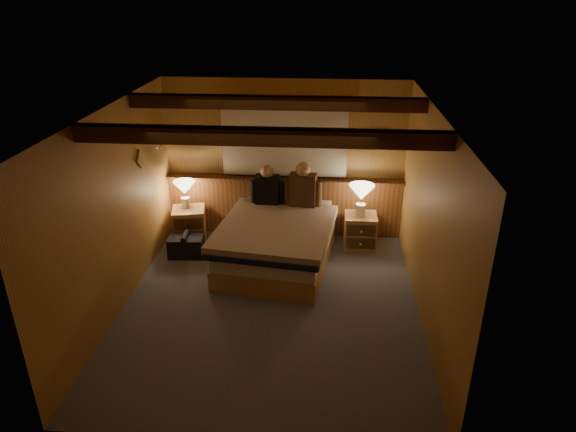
# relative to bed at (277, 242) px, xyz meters

# --- Properties ---
(floor) EXTENTS (4.20, 4.20, 0.00)m
(floor) POSITION_rel_bed_xyz_m (0.02, -1.03, -0.34)
(floor) COLOR #4C505B
(floor) RESTS_ON ground
(ceiling) EXTENTS (4.20, 4.20, 0.00)m
(ceiling) POSITION_rel_bed_xyz_m (0.02, -1.03, 2.06)
(ceiling) COLOR #C8884B
(ceiling) RESTS_ON wall_back
(wall_back) EXTENTS (3.60, 0.00, 3.60)m
(wall_back) POSITION_rel_bed_xyz_m (0.02, 1.07, 0.86)
(wall_back) COLOR #B48C40
(wall_back) RESTS_ON floor
(wall_left) EXTENTS (0.00, 4.20, 4.20)m
(wall_left) POSITION_rel_bed_xyz_m (-1.78, -1.03, 0.86)
(wall_left) COLOR #B48C40
(wall_left) RESTS_ON floor
(wall_right) EXTENTS (0.00, 4.20, 4.20)m
(wall_right) POSITION_rel_bed_xyz_m (1.82, -1.03, 0.86)
(wall_right) COLOR #B48C40
(wall_right) RESTS_ON floor
(wall_front) EXTENTS (3.60, 0.00, 3.60)m
(wall_front) POSITION_rel_bed_xyz_m (0.02, -3.13, 0.86)
(wall_front) COLOR #B48C40
(wall_front) RESTS_ON floor
(wainscot) EXTENTS (3.60, 0.23, 0.94)m
(wainscot) POSITION_rel_bed_xyz_m (0.02, 1.00, 0.15)
(wainscot) COLOR brown
(wainscot) RESTS_ON wall_back
(curtain_window) EXTENTS (2.18, 0.09, 1.11)m
(curtain_window) POSITION_rel_bed_xyz_m (0.02, 1.00, 1.18)
(curtain_window) COLOR #492B12
(curtain_window) RESTS_ON wall_back
(ceiling_beams) EXTENTS (3.60, 1.65, 0.16)m
(ceiling_beams) POSITION_rel_bed_xyz_m (0.02, -0.88, 1.97)
(ceiling_beams) COLOR #492B12
(ceiling_beams) RESTS_ON ceiling
(coat_rail) EXTENTS (0.05, 0.55, 0.24)m
(coat_rail) POSITION_rel_bed_xyz_m (-1.70, 0.54, 1.33)
(coat_rail) COLOR white
(coat_rail) RESTS_ON wall_left
(framed_print) EXTENTS (0.30, 0.04, 0.25)m
(framed_print) POSITION_rel_bed_xyz_m (1.37, 1.04, 1.21)
(framed_print) COLOR #A28651
(framed_print) RESTS_ON wall_back
(bed) EXTENTS (1.70, 2.08, 0.65)m
(bed) POSITION_rel_bed_xyz_m (0.00, 0.00, 0.00)
(bed) COLOR tan
(bed) RESTS_ON floor
(nightstand_left) EXTENTS (0.56, 0.52, 0.52)m
(nightstand_left) POSITION_rel_bed_xyz_m (-1.41, 0.62, -0.08)
(nightstand_left) COLOR tan
(nightstand_left) RESTS_ON floor
(nightstand_right) EXTENTS (0.47, 0.43, 0.51)m
(nightstand_right) POSITION_rel_bed_xyz_m (1.18, 0.62, -0.08)
(nightstand_right) COLOR tan
(nightstand_right) RESTS_ON floor
(lamp_left) EXTENTS (0.33, 0.33, 0.43)m
(lamp_left) POSITION_rel_bed_xyz_m (-1.45, 0.67, 0.49)
(lamp_left) COLOR white
(lamp_left) RESTS_ON nightstand_left
(lamp_right) EXTENTS (0.37, 0.37, 0.48)m
(lamp_right) POSITION_rel_bed_xyz_m (1.17, 0.61, 0.51)
(lamp_right) COLOR white
(lamp_right) RESTS_ON nightstand_right
(person_left) EXTENTS (0.50, 0.21, 0.61)m
(person_left) POSITION_rel_bed_xyz_m (-0.21, 0.67, 0.55)
(person_left) COLOR black
(person_left) RESTS_ON bed
(person_right) EXTENTS (0.56, 0.25, 0.68)m
(person_right) POSITION_rel_bed_xyz_m (0.32, 0.63, 0.58)
(person_right) COLOR #46311C
(person_right) RESTS_ON bed
(duffel_bag) EXTENTS (0.51, 0.33, 0.36)m
(duffel_bag) POSITION_rel_bed_xyz_m (-1.34, 0.12, -0.18)
(duffel_bag) COLOR black
(duffel_bag) RESTS_ON floor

